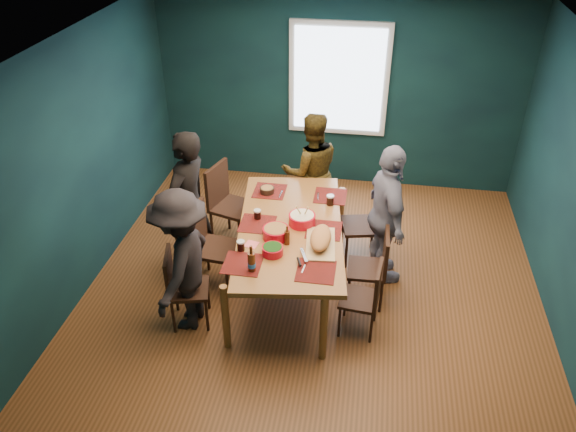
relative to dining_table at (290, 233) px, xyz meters
name	(u,v)px	position (x,y,z in m)	size (l,w,h in m)	color
room	(320,167)	(0.26, 0.35, 0.63)	(5.01, 5.01, 2.71)	brown
dining_table	(290,233)	(0.00, 0.00, 0.00)	(1.34, 2.27, 0.82)	#9C5F2E
chair_left_far	(226,198)	(-0.93, 0.81, -0.14)	(0.58, 0.58, 1.02)	#321D10
chair_left_mid	(207,240)	(-0.92, -0.04, -0.17)	(0.49, 0.49, 0.98)	#321D10
chair_left_near	(180,283)	(-1.01, -0.71, -0.23)	(0.47, 0.47, 0.86)	#321D10
chair_right_far	(369,219)	(0.82, 0.70, -0.19)	(0.51, 0.51, 0.95)	#321D10
chair_right_mid	(375,263)	(0.92, -0.08, -0.23)	(0.41, 0.41, 0.88)	#321D10
chair_right_near	(368,294)	(0.86, -0.55, -0.26)	(0.41, 0.41, 0.82)	#321D10
person_far_left	(188,204)	(-1.17, 0.20, 0.12)	(0.63, 0.41, 1.73)	black
person_back	(311,171)	(0.05, 1.34, 0.03)	(0.75, 0.59, 1.54)	black
person_right	(387,216)	(1.00, 0.37, 0.09)	(0.97, 0.40, 1.65)	silver
person_near_left	(182,262)	(-0.95, -0.71, 0.04)	(1.00, 0.58, 1.55)	black
bowl_salad	(276,232)	(-0.12, -0.21, 0.14)	(0.27, 0.27, 0.11)	red
bowl_dumpling	(302,219)	(0.11, 0.08, 0.14)	(0.28, 0.28, 0.26)	red
bowl_herbs	(273,250)	(-0.10, -0.49, 0.13)	(0.21, 0.21, 0.09)	red
cutting_board	(321,239)	(0.35, -0.27, 0.15)	(0.37, 0.72, 0.16)	#D1B870
small_bowl	(267,190)	(-0.38, 0.66, 0.11)	(0.17, 0.17, 0.07)	black
beer_bottle_a	(252,262)	(-0.24, -0.78, 0.18)	(0.08, 0.08, 0.28)	#431E0C
beer_bottle_b	(287,237)	(0.02, -0.30, 0.16)	(0.05, 0.05, 0.21)	#431E0C
cola_glass_a	(241,245)	(-0.42, -0.48, 0.14)	(0.08, 0.08, 0.11)	black
cola_glass_b	(321,247)	(0.36, -0.39, 0.13)	(0.07, 0.07, 0.10)	black
cola_glass_c	(330,200)	(0.37, 0.52, 0.14)	(0.08, 0.08, 0.12)	black
cola_glass_d	(257,214)	(-0.37, 0.10, 0.14)	(0.08, 0.08, 0.11)	black
napkin_a	(325,226)	(0.36, 0.08, 0.08)	(0.14, 0.14, 0.00)	#F5676B
napkin_b	(251,244)	(-0.34, -0.37, 0.08)	(0.12, 0.12, 0.00)	#F5676B
napkin_c	(317,274)	(0.37, -0.74, 0.08)	(0.15, 0.15, 0.00)	#F5676B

